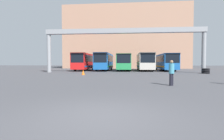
# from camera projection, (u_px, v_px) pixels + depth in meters

# --- Properties ---
(ground_plane) EXTENTS (200.00, 200.00, 0.00)m
(ground_plane) POSITION_uv_depth(u_px,v_px,m) (100.00, 117.00, 4.69)
(ground_plane) COLOR #47474C
(building_backdrop) EXTENTS (34.05, 12.00, 17.05)m
(building_backdrop) POSITION_uv_depth(u_px,v_px,m) (126.00, 39.00, 51.33)
(building_backdrop) COLOR tan
(building_backdrop) RESTS_ON ground
(overhead_gantry) EXTENTS (23.64, 0.80, 6.57)m
(overhead_gantry) POSITION_uv_depth(u_px,v_px,m) (123.00, 36.00, 25.94)
(overhead_gantry) COLOR gray
(overhead_gantry) RESTS_ON ground
(bus_slot_0) EXTENTS (2.44, 10.18, 3.22)m
(bus_slot_0) POSITION_uv_depth(u_px,v_px,m) (85.00, 61.00, 34.17)
(bus_slot_0) COLOR red
(bus_slot_0) RESTS_ON ground
(bus_slot_1) EXTENTS (2.44, 10.74, 3.24)m
(bus_slot_1) POSITION_uv_depth(u_px,v_px,m) (104.00, 61.00, 34.09)
(bus_slot_1) COLOR #1959A5
(bus_slot_1) RESTS_ON ground
(bus_slot_2) EXTENTS (2.53, 11.32, 3.03)m
(bus_slot_2) POSITION_uv_depth(u_px,v_px,m) (124.00, 61.00, 34.02)
(bus_slot_2) COLOR #268C4C
(bus_slot_2) RESTS_ON ground
(bus_slot_3) EXTENTS (2.59, 10.06, 3.18)m
(bus_slot_3) POSITION_uv_depth(u_px,v_px,m) (145.00, 61.00, 33.04)
(bus_slot_3) COLOR beige
(bus_slot_3) RESTS_ON ground
(bus_slot_4) EXTENTS (2.44, 11.61, 3.07)m
(bus_slot_4) POSITION_uv_depth(u_px,v_px,m) (165.00, 61.00, 33.45)
(bus_slot_4) COLOR #1959A5
(bus_slot_4) RESTS_ON ground
(pedestrian_far_center) EXTENTS (0.34, 0.34, 1.62)m
(pedestrian_far_center) POSITION_uv_depth(u_px,v_px,m) (171.00, 72.00, 11.11)
(pedestrian_far_center) COLOR black
(pedestrian_far_center) RESTS_ON ground
(traffic_cone) EXTENTS (0.39, 0.39, 0.62)m
(traffic_cone) POSITION_uv_depth(u_px,v_px,m) (83.00, 72.00, 21.25)
(traffic_cone) COLOR orange
(traffic_cone) RESTS_ON ground
(tire_stack) EXTENTS (1.04, 1.04, 0.72)m
(tire_stack) POSITION_uv_depth(u_px,v_px,m) (206.00, 71.00, 23.93)
(tire_stack) COLOR black
(tire_stack) RESTS_ON ground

